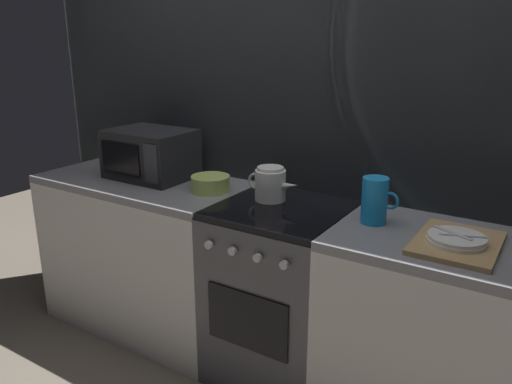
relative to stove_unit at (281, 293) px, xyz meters
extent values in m
plane|color=#6B6054|center=(0.00, 0.00, -0.45)|extent=(8.00, 8.00, 0.00)
cube|color=gray|center=(0.00, 0.33, 0.75)|extent=(3.60, 0.05, 2.40)
cube|color=#A8B2BC|center=(0.00, 0.30, 0.75)|extent=(3.58, 0.01, 2.39)
cube|color=silver|center=(-0.90, 0.00, -0.02)|extent=(1.20, 0.60, 0.86)
cube|color=gray|center=(-0.90, 0.00, 0.43)|extent=(1.20, 0.60, 0.04)
cube|color=#4C4C51|center=(0.00, 0.00, -0.01)|extent=(0.60, 0.60, 0.87)
cube|color=black|center=(0.00, 0.00, 0.44)|extent=(0.59, 0.59, 0.03)
cube|color=black|center=(0.00, -0.30, 0.00)|extent=(0.42, 0.01, 0.28)
cylinder|color=#B7B7BC|center=(-0.19, -0.32, 0.33)|extent=(0.04, 0.02, 0.04)
cylinder|color=#B7B7BC|center=(-0.06, -0.32, 0.33)|extent=(0.04, 0.02, 0.04)
cylinder|color=#B7B7BC|center=(0.06, -0.32, 0.33)|extent=(0.04, 0.02, 0.04)
cylinder|color=#B7B7BC|center=(0.19, -0.32, 0.33)|extent=(0.04, 0.02, 0.04)
cube|color=silver|center=(0.90, 0.00, -0.02)|extent=(1.20, 0.60, 0.86)
cube|color=gray|center=(0.90, 0.00, 0.43)|extent=(1.20, 0.60, 0.04)
cube|color=black|center=(-0.88, 0.06, 0.59)|extent=(0.46, 0.34, 0.27)
cube|color=black|center=(-0.94, -0.11, 0.59)|extent=(0.28, 0.01, 0.17)
cube|color=#333338|center=(-0.72, -0.11, 0.59)|extent=(0.09, 0.01, 0.21)
cylinder|color=white|center=(-0.10, 0.06, 0.53)|extent=(0.15, 0.15, 0.15)
cylinder|color=white|center=(-0.10, 0.06, 0.61)|extent=(0.13, 0.13, 0.02)
cone|color=white|center=(0.01, 0.06, 0.54)|extent=(0.10, 0.04, 0.05)
torus|color=white|center=(-0.19, 0.06, 0.53)|extent=(0.08, 0.01, 0.08)
cylinder|color=#B7D166|center=(-0.44, 0.03, 0.49)|extent=(0.20, 0.20, 0.08)
cylinder|color=#198CD8|center=(0.43, 0.03, 0.55)|extent=(0.11, 0.11, 0.20)
torus|color=#198CD8|center=(0.50, 0.03, 0.56)|extent=(0.08, 0.01, 0.08)
cube|color=tan|center=(0.79, -0.03, 0.46)|extent=(0.30, 0.40, 0.02)
cylinder|color=white|center=(0.79, -0.05, 0.48)|extent=(0.22, 0.22, 0.01)
cylinder|color=white|center=(0.79, -0.05, 0.49)|extent=(0.21, 0.21, 0.01)
cylinder|color=silver|center=(0.81, -0.05, 0.50)|extent=(0.16, 0.07, 0.01)
cube|color=silver|center=(0.77, -0.04, 0.50)|extent=(0.16, 0.09, 0.00)
camera|label=1|loc=(1.09, -1.95, 1.22)|focal=35.36mm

